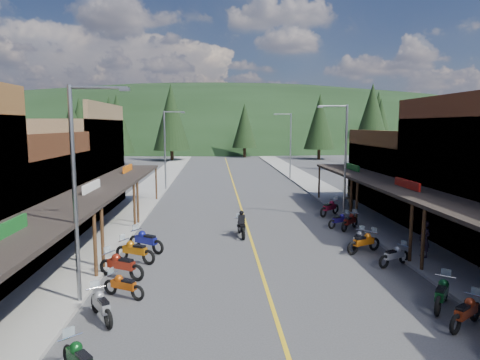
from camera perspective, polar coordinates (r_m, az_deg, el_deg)
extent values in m
plane|color=#38383A|center=(22.54, 2.06, -9.69)|extent=(220.00, 220.00, 0.00)
cube|color=gold|center=(42.03, -0.51, -1.68)|extent=(0.15, 90.00, 0.01)
cube|color=gray|center=(42.49, -12.31, -1.66)|extent=(3.40, 94.00, 0.15)
cube|color=gray|center=(43.32, 11.07, -1.45)|extent=(3.40, 94.00, 0.15)
cube|color=black|center=(15.52, -28.82, -7.02)|extent=(3.20, 10.20, 0.18)
cylinder|color=#472D19|center=(19.46, -18.76, -8.26)|extent=(0.16, 0.16, 3.00)
cube|color=#14591E|center=(15.48, -28.87, -6.30)|extent=(0.12, 3.00, 0.70)
cube|color=#3F2111|center=(24.78, -22.39, -1.34)|extent=(0.30, 9.00, 6.20)
cube|color=black|center=(24.36, -19.15, -1.57)|extent=(3.20, 9.00, 0.18)
cylinder|color=#472D19|center=(20.57, -17.87, -7.38)|extent=(0.16, 0.16, 3.00)
cylinder|color=#472D19|center=(28.01, -13.90, -3.37)|extent=(0.16, 0.16, 3.00)
cube|color=silver|center=(24.33, -19.17, -1.11)|extent=(0.12, 3.00, 0.70)
cube|color=brown|center=(35.00, -23.30, 1.66)|extent=(8.00, 10.20, 7.00)
cube|color=brown|center=(33.83, -17.21, 2.78)|extent=(0.30, 10.20, 8.20)
cube|color=black|center=(33.62, -14.73, 0.95)|extent=(3.20, 10.20, 0.18)
cylinder|color=#472D19|center=(29.17, -13.47, -2.93)|extent=(0.16, 0.16, 3.00)
cylinder|color=#472D19|center=(37.95, -11.11, -0.52)|extent=(0.16, 0.16, 3.00)
cube|color=#CC590C|center=(33.60, -14.74, 1.29)|extent=(0.12, 3.00, 0.70)
cylinder|color=#472D19|center=(20.92, 23.23, -7.39)|extent=(0.16, 0.16, 3.00)
cube|color=#562B19|center=(26.29, 24.33, 1.23)|extent=(0.30, 9.00, 8.20)
cube|color=black|center=(25.78, 21.34, -1.20)|extent=(3.20, 9.00, 0.18)
cylinder|color=#472D19|center=(21.97, 21.83, -6.63)|extent=(0.16, 0.16, 3.00)
cylinder|color=#472D19|center=(29.05, 15.31, -3.04)|extent=(0.16, 0.16, 3.00)
cube|color=#B2140F|center=(25.76, 21.37, -0.76)|extent=(0.12, 3.00, 0.70)
cube|color=#4C2D16|center=(36.71, 22.61, 0.36)|extent=(8.00, 10.20, 5.00)
cube|color=#4C2D16|center=(35.13, 17.00, 1.30)|extent=(0.30, 10.20, 6.20)
cube|color=black|center=(34.66, 14.75, 1.14)|extent=(3.20, 10.20, 0.18)
cylinder|color=#472D19|center=(30.17, 14.58, -2.63)|extent=(0.16, 0.16, 3.00)
cylinder|color=#472D19|center=(38.73, 10.51, -0.35)|extent=(0.16, 0.16, 3.00)
cube|color=#14591E|center=(34.64, 14.76, 1.47)|extent=(0.12, 3.00, 0.70)
cylinder|color=gray|center=(16.47, -21.17, -2.26)|extent=(0.16, 0.16, 8.00)
cylinder|color=gray|center=(16.03, -18.35, 11.61)|extent=(2.00, 0.10, 0.10)
cube|color=gray|center=(15.82, -15.13, 11.61)|extent=(0.35, 0.18, 0.12)
cylinder|color=gray|center=(43.82, -9.98, 3.83)|extent=(0.16, 0.16, 8.00)
cylinder|color=gray|center=(43.66, -8.77, 8.97)|extent=(2.00, 0.10, 0.10)
cube|color=gray|center=(43.59, -7.58, 8.93)|extent=(0.35, 0.18, 0.12)
cylinder|color=gray|center=(30.95, 13.88, 2.31)|extent=(0.16, 0.16, 8.00)
cylinder|color=gray|center=(30.59, 12.29, 9.61)|extent=(2.00, 0.10, 0.10)
cube|color=gray|center=(30.36, 10.63, 9.58)|extent=(0.35, 0.18, 0.12)
cylinder|color=gray|center=(52.33, 6.75, 4.45)|extent=(0.16, 0.16, 8.00)
cylinder|color=gray|center=(52.11, 5.72, 8.74)|extent=(2.00, 0.10, 0.10)
cube|color=gray|center=(51.98, 4.73, 8.70)|extent=(0.35, 0.18, 0.12)
ellipsoid|color=black|center=(156.61, -2.60, 4.93)|extent=(310.00, 140.00, 60.00)
cylinder|color=black|center=(91.85, -27.79, 3.01)|extent=(0.60, 0.60, 2.00)
cone|color=black|center=(91.68, -27.99, 6.44)|extent=(5.04, 5.04, 9.00)
cylinder|color=black|center=(94.22, -16.85, 3.63)|extent=(0.60, 0.60, 2.00)
cone|color=black|center=(94.05, -16.99, 7.43)|extent=(5.88, 5.88, 10.50)
cylinder|color=black|center=(80.05, -9.05, 3.25)|extent=(0.60, 0.60, 2.00)
cone|color=black|center=(79.86, -9.15, 8.26)|extent=(6.72, 6.72, 12.00)
cylinder|color=black|center=(87.84, 0.61, 3.70)|extent=(0.60, 0.60, 2.00)
cone|color=black|center=(87.66, 0.62, 7.29)|extent=(5.04, 5.04, 9.00)
cylinder|color=black|center=(84.07, 10.48, 3.41)|extent=(0.60, 0.60, 2.00)
cone|color=black|center=(83.89, 10.58, 7.67)|extent=(5.88, 5.88, 10.50)
cylinder|color=black|center=(100.32, 17.76, 3.80)|extent=(0.60, 0.60, 2.00)
cone|color=black|center=(100.18, 17.92, 7.80)|extent=(6.72, 6.72, 12.00)
cylinder|color=black|center=(98.20, 26.00, 3.34)|extent=(0.60, 0.60, 2.00)
cone|color=black|center=(98.04, 26.18, 6.55)|extent=(5.04, 5.04, 9.00)
cylinder|color=black|center=(102.11, -20.44, 3.75)|extent=(0.60, 0.60, 2.00)
cone|color=black|center=(101.95, -20.60, 7.25)|extent=(5.88, 5.88, 10.50)
cylinder|color=black|center=(64.85, -21.26, 1.89)|extent=(0.60, 0.60, 2.00)
cone|color=black|center=(64.61, -21.47, 6.31)|extent=(4.48, 4.48, 8.00)
cylinder|color=black|center=(71.60, 18.02, 2.50)|extent=(0.60, 0.60, 2.00)
cone|color=black|center=(71.38, 18.19, 6.83)|extent=(4.93, 4.93, 8.80)
cylinder|color=black|center=(73.43, -15.90, 2.70)|extent=(0.60, 0.60, 2.00)
cone|color=black|center=(73.21, -16.06, 7.22)|extent=(5.38, 5.38, 9.60)
cylinder|color=black|center=(63.66, 16.94, 1.98)|extent=(0.60, 0.60, 2.00)
cone|color=black|center=(63.42, 17.16, 7.57)|extent=(5.82, 5.82, 10.40)
imported|color=#281E2D|center=(23.01, 23.40, -7.23)|extent=(0.58, 0.74, 1.81)
imported|color=brown|center=(33.50, 14.32, -2.40)|extent=(1.01, 0.97, 1.83)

